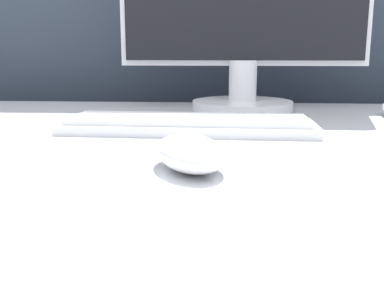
% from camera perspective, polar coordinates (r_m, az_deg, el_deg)
% --- Properties ---
extents(partition_panel, '(5.00, 0.03, 1.41)m').
position_cam_1_polar(partition_panel, '(1.30, 4.04, 3.68)').
color(partition_panel, '#333D4C').
rests_on(partition_panel, ground_plane).
extents(computer_mouse_near, '(0.11, 0.14, 0.04)m').
position_cam_1_polar(computer_mouse_near, '(0.51, -0.27, -1.09)').
color(computer_mouse_near, white).
rests_on(computer_mouse_near, desk).
extents(keyboard, '(0.42, 0.15, 0.02)m').
position_cam_1_polar(keyboard, '(0.75, -0.46, 2.53)').
color(keyboard, white).
rests_on(keyboard, desk).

